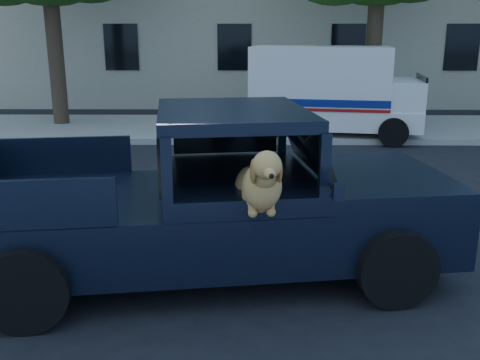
{
  "coord_description": "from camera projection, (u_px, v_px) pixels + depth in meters",
  "views": [
    {
      "loc": [
        1.41,
        -5.9,
        2.74
      ],
      "look_at": [
        1.35,
        -0.49,
        1.23
      ],
      "focal_mm": 40.0,
      "sensor_mm": 36.0,
      "label": 1
    }
  ],
  "objects": [
    {
      "name": "pickup_truck",
      "position": [
        203.0,
        220.0,
        6.13
      ],
      "size": [
        5.63,
        3.0,
        1.93
      ],
      "rotation": [
        0.0,
        0.0,
        0.14
      ],
      "color": "black",
      "rests_on": "ground"
    },
    {
      "name": "ground",
      "position": [
        128.0,
        267.0,
        6.44
      ],
      "size": [
        120.0,
        120.0,
        0.0
      ],
      "primitive_type": "plane",
      "color": "black",
      "rests_on": "ground"
    },
    {
      "name": "mail_truck",
      "position": [
        331.0,
        99.0,
        14.06
      ],
      "size": [
        4.6,
        2.8,
        2.37
      ],
      "rotation": [
        0.0,
        0.0,
        -0.16
      ],
      "color": "silver",
      "rests_on": "ground"
    },
    {
      "name": "lane_stripes",
      "position": [
        278.0,
        188.0,
        9.69
      ],
      "size": [
        21.6,
        0.14,
        0.01
      ],
      "primitive_type": null,
      "color": "silver",
      "rests_on": "ground"
    },
    {
      "name": "far_sidewalk",
      "position": [
        197.0,
        128.0,
        15.28
      ],
      "size": [
        60.0,
        4.0,
        0.15
      ],
      "primitive_type": "cube",
      "color": "gray",
      "rests_on": "ground"
    }
  ]
}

